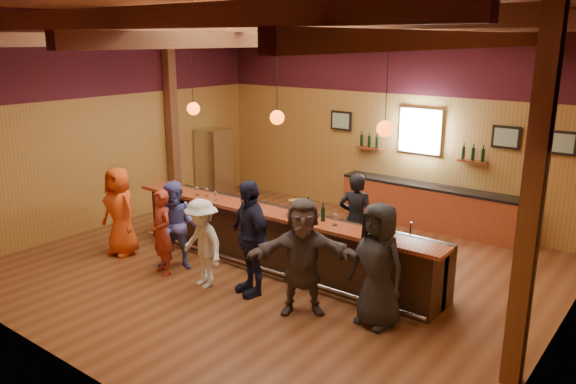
% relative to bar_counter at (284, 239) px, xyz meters
% --- Properties ---
extents(room, '(9.04, 9.00, 4.52)m').
position_rel_bar_counter_xyz_m(room, '(-0.02, -0.09, 2.69)').
color(room, brown).
rests_on(room, ground).
extents(bar_counter, '(6.30, 1.07, 1.11)m').
position_rel_bar_counter_xyz_m(bar_counter, '(0.00, 0.00, 0.00)').
color(bar_counter, black).
rests_on(bar_counter, ground).
extents(back_bar_cabinet, '(4.00, 0.52, 0.95)m').
position_rel_bar_counter_xyz_m(back_bar_cabinet, '(1.18, 3.57, -0.05)').
color(back_bar_cabinet, maroon).
rests_on(back_bar_cabinet, ground).
extents(window, '(0.95, 0.09, 0.95)m').
position_rel_bar_counter_xyz_m(window, '(0.78, 3.80, 1.53)').
color(window, silver).
rests_on(window, room).
extents(framed_pictures, '(5.35, 0.05, 0.45)m').
position_rel_bar_counter_xyz_m(framed_pictures, '(1.65, 3.79, 1.58)').
color(framed_pictures, black).
rests_on(framed_pictures, room).
extents(wine_shelves, '(3.00, 0.18, 0.30)m').
position_rel_bar_counter_xyz_m(wine_shelves, '(0.78, 3.73, 1.10)').
color(wine_shelves, maroon).
rests_on(wine_shelves, room).
extents(pendant_lights, '(4.24, 0.24, 1.37)m').
position_rel_bar_counter_xyz_m(pendant_lights, '(-0.02, -0.15, 2.19)').
color(pendant_lights, black).
rests_on(pendant_lights, room).
extents(stainless_fridge, '(0.70, 0.70, 1.80)m').
position_rel_bar_counter_xyz_m(stainless_fridge, '(-4.12, 2.45, 0.38)').
color(stainless_fridge, silver).
rests_on(stainless_fridge, ground).
extents(customer_orange, '(0.83, 0.54, 1.69)m').
position_rel_bar_counter_xyz_m(customer_orange, '(-2.82, -1.38, 0.32)').
color(customer_orange, '#DC4A14').
rests_on(customer_orange, ground).
extents(customer_redvest, '(0.62, 0.50, 1.49)m').
position_rel_bar_counter_xyz_m(customer_redvest, '(-1.48, -1.51, 0.23)').
color(customer_redvest, '#9B2E1C').
rests_on(customer_redvest, ground).
extents(customer_denim, '(0.98, 0.92, 1.59)m').
position_rel_bar_counter_xyz_m(customer_denim, '(-1.43, -1.21, 0.28)').
color(customer_denim, '#555BAB').
rests_on(customer_denim, ground).
extents(customer_white, '(1.06, 0.74, 1.49)m').
position_rel_bar_counter_xyz_m(customer_white, '(-0.54, -1.47, 0.23)').
color(customer_white, silver).
rests_on(customer_white, ground).
extents(customer_navy, '(1.19, 0.83, 1.88)m').
position_rel_bar_counter_xyz_m(customer_navy, '(0.25, -1.19, 0.42)').
color(customer_navy, '#191B33').
rests_on(customer_navy, ground).
extents(customer_brown, '(1.63, 1.40, 1.77)m').
position_rel_bar_counter_xyz_m(customer_brown, '(1.29, -1.21, 0.36)').
color(customer_brown, '#4E413E').
rests_on(customer_brown, ground).
extents(customer_dark, '(0.97, 0.72, 1.81)m').
position_rel_bar_counter_xyz_m(customer_dark, '(2.35, -0.87, 0.38)').
color(customer_dark, black).
rests_on(customer_dark, ground).
extents(bartender, '(0.71, 0.57, 1.70)m').
position_rel_bar_counter_xyz_m(bartender, '(0.97, 0.85, 0.33)').
color(bartender, black).
rests_on(bartender, ground).
extents(ice_bucket, '(0.23, 0.23, 0.25)m').
position_rel_bar_counter_xyz_m(ice_bucket, '(0.40, -0.21, 0.71)').
color(ice_bucket, brown).
rests_on(ice_bucket, bar_counter).
extents(bottle_a, '(0.07, 0.07, 0.34)m').
position_rel_bar_counter_xyz_m(bottle_a, '(0.67, -0.21, 0.72)').
color(bottle_a, black).
rests_on(bottle_a, bar_counter).
extents(bottle_b, '(0.07, 0.07, 0.31)m').
position_rel_bar_counter_xyz_m(bottle_b, '(0.98, -0.23, 0.71)').
color(bottle_b, black).
rests_on(bottle_b, bar_counter).
extents(glass_a, '(0.08, 0.08, 0.18)m').
position_rel_bar_counter_xyz_m(glass_a, '(-2.51, -0.29, 0.71)').
color(glass_a, silver).
rests_on(glass_a, bar_counter).
extents(glass_b, '(0.08, 0.08, 0.17)m').
position_rel_bar_counter_xyz_m(glass_b, '(-1.79, -0.37, 0.71)').
color(glass_b, silver).
rests_on(glass_b, bar_counter).
extents(glass_c, '(0.07, 0.07, 0.16)m').
position_rel_bar_counter_xyz_m(glass_c, '(-1.58, -0.31, 0.70)').
color(glass_c, silver).
rests_on(glass_c, bar_counter).
extents(glass_d, '(0.07, 0.07, 0.16)m').
position_rel_bar_counter_xyz_m(glass_d, '(-1.25, -0.41, 0.71)').
color(glass_d, silver).
rests_on(glass_d, bar_counter).
extents(glass_e, '(0.08, 0.08, 0.17)m').
position_rel_bar_counter_xyz_m(glass_e, '(-0.41, -0.32, 0.71)').
color(glass_e, silver).
rests_on(glass_e, bar_counter).
extents(glass_f, '(0.08, 0.08, 0.17)m').
position_rel_bar_counter_xyz_m(glass_f, '(0.76, -0.33, 0.71)').
color(glass_f, silver).
rests_on(glass_f, bar_counter).
extents(glass_g, '(0.09, 0.09, 0.20)m').
position_rel_bar_counter_xyz_m(glass_g, '(1.25, -0.29, 0.73)').
color(glass_g, silver).
rests_on(glass_g, bar_counter).
extents(glass_h, '(0.09, 0.09, 0.20)m').
position_rel_bar_counter_xyz_m(glass_h, '(2.15, -0.27, 0.73)').
color(glass_h, silver).
rests_on(glass_h, bar_counter).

